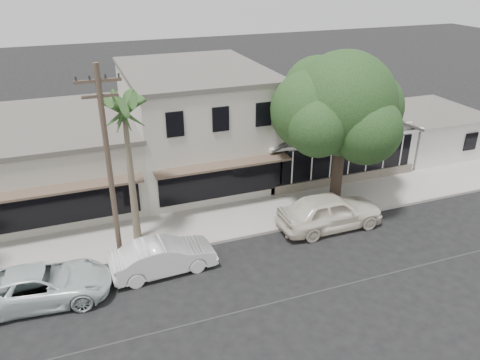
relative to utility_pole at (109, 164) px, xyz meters
name	(u,v)px	position (x,y,z in m)	size (l,w,h in m)	color
ground	(351,283)	(9.00, -5.20, -4.79)	(140.00, 140.00, 0.00)	black
sidewalk_north	(137,237)	(1.00, 1.55, -4.71)	(90.00, 3.50, 0.15)	#9E9991
corner_shop	(317,125)	(14.00, 7.27, -2.17)	(10.40, 8.60, 5.10)	white
side_cottage	(424,131)	(22.20, 6.30, -3.29)	(6.00, 6.00, 3.00)	white
row_building_near	(196,124)	(6.00, 8.30, -1.54)	(8.00, 10.00, 6.50)	beige
row_building_midnear	(45,161)	(-3.00, 8.30, -2.69)	(10.00, 10.00, 4.20)	beige
utility_pole	(109,164)	(0.00, 0.00, 0.00)	(1.80, 0.24, 9.00)	brown
car_0	(330,211)	(10.46, -0.77, -3.86)	(2.20, 5.47, 1.86)	white
car_1	(164,257)	(1.70, -1.54, -4.03)	(1.60, 4.59, 1.51)	white
car_2	(41,285)	(-3.30, -1.78, -4.03)	(2.51, 5.44, 1.51)	silver
shade_tree	(340,106)	(12.07, 1.74, 0.82)	(7.68, 6.94, 8.52)	#413227
palm_east	(124,109)	(1.00, 1.39, 1.89)	(2.97, 2.97, 7.83)	#726651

